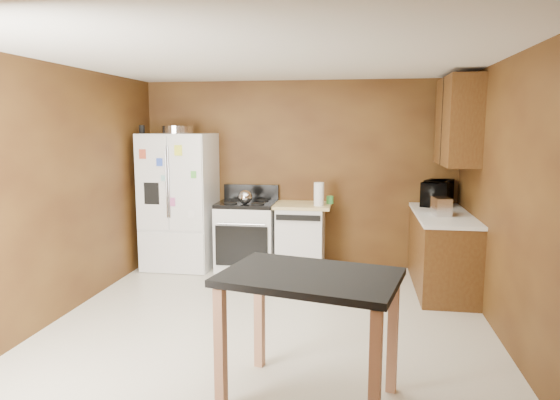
% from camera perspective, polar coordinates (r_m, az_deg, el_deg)
% --- Properties ---
extents(floor, '(4.50, 4.50, 0.00)m').
position_cam_1_polar(floor, '(4.91, -1.30, -14.28)').
color(floor, beige).
rests_on(floor, ground).
extents(ceiling, '(4.50, 4.50, 0.00)m').
position_cam_1_polar(ceiling, '(4.57, -1.41, 16.01)').
color(ceiling, white).
rests_on(ceiling, ground).
extents(wall_back, '(4.20, 0.00, 4.20)m').
position_cam_1_polar(wall_back, '(6.79, 2.05, 2.97)').
color(wall_back, brown).
rests_on(wall_back, ground).
extents(wall_front, '(4.20, 0.00, 4.20)m').
position_cam_1_polar(wall_front, '(2.44, -10.92, -7.13)').
color(wall_front, brown).
rests_on(wall_front, ground).
extents(wall_left, '(0.00, 4.50, 4.50)m').
position_cam_1_polar(wall_left, '(5.37, -24.01, 0.78)').
color(wall_left, brown).
rests_on(wall_left, ground).
extents(wall_right, '(0.00, 4.50, 4.50)m').
position_cam_1_polar(wall_right, '(4.69, 24.81, -0.29)').
color(wall_right, brown).
rests_on(wall_right, ground).
extents(roasting_pan, '(0.41, 0.41, 0.10)m').
position_cam_1_polar(roasting_pan, '(6.75, -11.63, 7.88)').
color(roasting_pan, silver).
rests_on(roasting_pan, refrigerator).
extents(pen_cup, '(0.07, 0.07, 0.11)m').
position_cam_1_polar(pen_cup, '(6.83, -15.51, 7.79)').
color(pen_cup, black).
rests_on(pen_cup, refrigerator).
extents(kettle, '(0.18, 0.18, 0.18)m').
position_cam_1_polar(kettle, '(6.46, -4.00, 0.34)').
color(kettle, silver).
rests_on(kettle, gas_range).
extents(paper_towel, '(0.17, 0.17, 0.30)m').
position_cam_1_polar(paper_towel, '(6.36, 4.47, 0.67)').
color(paper_towel, white).
rests_on(paper_towel, dishwasher).
extents(green_canister, '(0.12, 0.12, 0.10)m').
position_cam_1_polar(green_canister, '(6.56, 5.73, 0.02)').
color(green_canister, green).
rests_on(green_canister, dishwasher).
extents(toaster, '(0.20, 0.29, 0.20)m').
position_cam_1_polar(toaster, '(5.91, 17.96, -0.70)').
color(toaster, silver).
rests_on(toaster, right_cabinets).
extents(microwave, '(0.54, 0.62, 0.29)m').
position_cam_1_polar(microwave, '(6.63, 17.53, 0.66)').
color(microwave, black).
rests_on(microwave, right_cabinets).
extents(refrigerator, '(0.90, 0.80, 1.80)m').
position_cam_1_polar(refrigerator, '(6.82, -11.41, -0.12)').
color(refrigerator, white).
rests_on(refrigerator, ground).
extents(gas_range, '(0.76, 0.68, 1.10)m').
position_cam_1_polar(gas_range, '(6.70, -3.78, -3.94)').
color(gas_range, white).
rests_on(gas_range, ground).
extents(dishwasher, '(0.78, 0.63, 0.89)m').
position_cam_1_polar(dishwasher, '(6.61, 2.38, -4.19)').
color(dishwasher, white).
rests_on(dishwasher, ground).
extents(right_cabinets, '(0.63, 1.58, 2.45)m').
position_cam_1_polar(right_cabinets, '(6.11, 18.50, -1.32)').
color(right_cabinets, brown).
rests_on(right_cabinets, ground).
extents(island, '(1.32, 1.03, 0.91)m').
position_cam_1_polar(island, '(3.46, 3.40, -10.69)').
color(island, black).
rests_on(island, ground).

